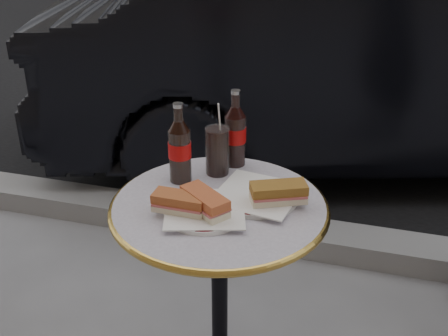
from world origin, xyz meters
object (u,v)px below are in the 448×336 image
(cola_bottle_right, at_px, (235,128))
(parked_car, at_px, (388,53))
(cola_glass, at_px, (217,151))
(bistro_table, at_px, (220,304))
(plate_left, at_px, (205,211))
(plate_right, at_px, (257,196))
(cola_bottle_left, at_px, (179,143))

(cola_bottle_right, relative_size, parked_car, 0.06)
(parked_car, bearing_deg, cola_glass, 148.62)
(parked_car, bearing_deg, bistro_table, 151.39)
(cola_glass, bearing_deg, plate_left, -81.82)
(plate_left, bearing_deg, plate_right, 44.72)
(cola_bottle_left, bearing_deg, parked_car, 73.25)
(cola_bottle_left, height_order, parked_car, parked_car)
(plate_left, relative_size, parked_car, 0.06)
(bistro_table, bearing_deg, cola_bottle_right, 94.68)
(cola_bottle_left, bearing_deg, bistro_table, -33.88)
(bistro_table, bearing_deg, cola_glass, 107.91)
(parked_car, bearing_deg, cola_bottle_right, 149.14)
(plate_right, distance_m, cola_glass, 0.21)
(plate_left, bearing_deg, cola_bottle_right, 89.56)
(cola_bottle_left, xyz_separation_m, parked_car, (0.58, 1.93, -0.21))
(plate_left, bearing_deg, cola_glass, 98.18)
(cola_bottle_right, bearing_deg, bistro_table, -85.32)
(cola_bottle_left, distance_m, cola_glass, 0.13)
(plate_right, xyz_separation_m, cola_bottle_left, (-0.25, 0.04, 0.12))
(cola_bottle_left, relative_size, cola_glass, 1.63)
(bistro_table, xyz_separation_m, plate_left, (-0.02, -0.06, 0.37))
(plate_right, bearing_deg, parked_car, 80.39)
(plate_left, height_order, plate_right, same)
(bistro_table, distance_m, plate_right, 0.39)
(bistro_table, relative_size, cola_bottle_right, 2.94)
(cola_bottle_right, distance_m, parked_car, 1.85)
(plate_left, height_order, cola_glass, cola_glass)
(cola_bottle_right, distance_m, cola_glass, 0.10)
(bistro_table, bearing_deg, plate_left, -110.59)
(plate_left, bearing_deg, cola_bottle_left, 128.15)
(bistro_table, distance_m, cola_glass, 0.48)
(bistro_table, height_order, cola_bottle_right, cola_bottle_right)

